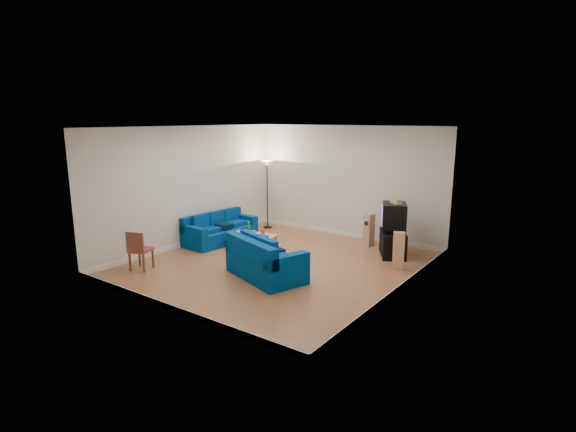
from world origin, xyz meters
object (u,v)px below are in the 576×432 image
Objects in this scene: sofa_three_seat at (219,231)px; sofa_loveseat at (264,263)px; coffee_table at (253,236)px; television at (394,215)px; tv_stand at (393,243)px.

sofa_loveseat is (2.81, -1.52, 0.04)m from sofa_three_seat.
television is at bearing 29.09° from coffee_table.
coffee_table is at bearing -91.00° from tv_stand.
sofa_three_seat is 1.30m from coffee_table.
sofa_three_seat reaches higher than coffee_table.
television is (-0.02, 0.02, 0.72)m from tv_stand.
tv_stand is 0.72m from television.
tv_stand is 1.08× the size of television.
sofa_three_seat reaches higher than tv_stand.
television reaches higher than sofa_loveseat.
television is at bearing 81.98° from sofa_loveseat.
tv_stand is (1.62, 3.15, -0.03)m from sofa_loveseat.
sofa_loveseat is at bearing -43.52° from coffee_table.
coffee_table is at bearing 89.93° from sofa_three_seat.
sofa_three_seat is at bearing 170.37° from sofa_loveseat.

